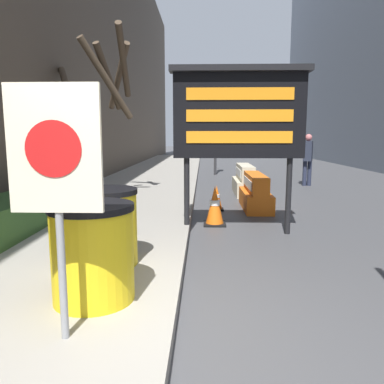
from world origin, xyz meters
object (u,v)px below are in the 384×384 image
(jersey_barrier_cream, at_px, (245,181))
(traffic_light_near_curb, at_px, (216,117))
(warning_sign, at_px, (55,166))
(traffic_cone_far, at_px, (265,189))
(traffic_cone_near, at_px, (215,206))
(traffic_cone_mid, at_px, (217,198))
(barrel_drum_middle, at_px, (105,227))
(message_board, at_px, (239,114))
(jersey_barrier_orange_near, at_px, (255,193))
(pedestrian_worker, at_px, (308,155))
(barrel_drum_foreground, at_px, (93,252))

(jersey_barrier_cream, bearing_deg, traffic_light_near_curb, 97.40)
(warning_sign, height_order, traffic_cone_far, warning_sign)
(warning_sign, relative_size, traffic_cone_near, 2.52)
(traffic_cone_mid, xyz_separation_m, traffic_light_near_curb, (0.22, 8.07, 2.28))
(jersey_barrier_cream, xyz_separation_m, traffic_light_near_curb, (-0.72, 5.53, 2.18))
(barrel_drum_middle, height_order, message_board, message_board)
(jersey_barrier_orange_near, relative_size, traffic_cone_mid, 3.16)
(warning_sign, xyz_separation_m, traffic_cone_mid, (1.41, 5.97, -1.24))
(message_board, relative_size, traffic_cone_near, 3.72)
(message_board, xyz_separation_m, jersey_barrier_orange_near, (0.65, 2.35, -1.74))
(jersey_barrier_cream, height_order, traffic_cone_mid, jersey_barrier_cream)
(message_board, distance_m, traffic_light_near_curb, 10.20)
(warning_sign, distance_m, pedestrian_worker, 11.49)
(traffic_cone_mid, bearing_deg, pedestrian_worker, 53.48)
(pedestrian_worker, bearing_deg, traffic_cone_mid, -15.86)
(message_board, xyz_separation_m, traffic_light_near_curb, (-0.07, 10.19, 0.46))
(traffic_cone_mid, distance_m, traffic_light_near_curb, 8.39)
(jersey_barrier_cream, xyz_separation_m, traffic_cone_far, (0.38, -1.30, -0.06))
(barrel_drum_middle, relative_size, traffic_cone_far, 1.41)
(warning_sign, relative_size, jersey_barrier_orange_near, 1.06)
(traffic_cone_near, xyz_separation_m, traffic_cone_mid, (0.09, 1.49, -0.10))
(traffic_cone_mid, relative_size, pedestrian_worker, 0.33)
(barrel_drum_foreground, bearing_deg, jersey_barrier_cream, 73.44)
(jersey_barrier_cream, distance_m, traffic_cone_near, 4.15)
(barrel_drum_middle, xyz_separation_m, warning_sign, (0.12, -1.74, 0.89))
(barrel_drum_foreground, height_order, traffic_cone_near, barrel_drum_foreground)
(warning_sign, height_order, traffic_cone_near, warning_sign)
(jersey_barrier_orange_near, bearing_deg, traffic_cone_mid, -166.01)
(traffic_cone_near, distance_m, traffic_light_near_curb, 9.81)
(jersey_barrier_cream, distance_m, traffic_light_near_curb, 5.99)
(message_board, height_order, traffic_cone_near, message_board)
(warning_sign, relative_size, jersey_barrier_cream, 1.04)
(message_board, xyz_separation_m, traffic_cone_far, (1.03, 3.35, -1.77))
(jersey_barrier_cream, bearing_deg, barrel_drum_foreground, -106.56)
(jersey_barrier_orange_near, bearing_deg, warning_sign, -110.68)
(message_board, height_order, pedestrian_worker, message_board)
(barrel_drum_foreground, height_order, traffic_light_near_curb, traffic_light_near_curb)
(warning_sign, relative_size, pedestrian_worker, 1.09)
(message_board, bearing_deg, pedestrian_worker, 65.34)
(traffic_cone_far, height_order, traffic_light_near_curb, traffic_light_near_curb)
(traffic_cone_far, bearing_deg, pedestrian_worker, 58.36)
(message_board, relative_size, traffic_cone_mid, 4.94)
(traffic_cone_near, distance_m, traffic_cone_far, 3.06)
(message_board, xyz_separation_m, pedestrian_worker, (3.03, 6.60, -1.04))
(barrel_drum_foreground, distance_m, traffic_light_near_curb, 13.55)
(barrel_drum_middle, distance_m, warning_sign, 1.96)
(warning_sign, relative_size, traffic_cone_mid, 3.34)
(barrel_drum_middle, bearing_deg, traffic_light_near_curb, 81.92)
(traffic_cone_far, bearing_deg, warning_sign, -110.70)
(traffic_cone_near, height_order, traffic_cone_mid, traffic_cone_near)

